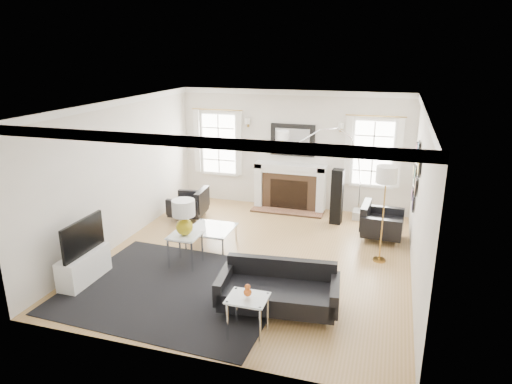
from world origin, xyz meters
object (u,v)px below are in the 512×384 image
(fireplace, at_px, (290,187))
(armchair_left, at_px, (191,205))
(coffee_table, at_px, (211,230))
(sofa, at_px, (279,290))
(arc_floor_lamp, at_px, (328,171))
(gourd_lamp, at_px, (184,215))
(armchair_right, at_px, (379,223))

(fireplace, bearing_deg, armchair_left, -147.41)
(armchair_left, height_order, coffee_table, armchair_left)
(sofa, xyz_separation_m, arc_floor_lamp, (0.15, 3.67, 0.89))
(coffee_table, relative_size, arc_floor_lamp, 0.38)
(gourd_lamp, height_order, arc_floor_lamp, arc_floor_lamp)
(armchair_left, bearing_deg, coffee_table, -51.13)
(gourd_lamp, relative_size, arc_floor_lamp, 0.29)
(coffee_table, distance_m, gourd_lamp, 1.10)
(fireplace, distance_m, arc_floor_lamp, 1.39)
(gourd_lamp, bearing_deg, armchair_right, 34.35)
(sofa, height_order, coffee_table, sofa)
(armchair_left, xyz_separation_m, arc_floor_lamp, (3.00, 0.56, 0.88))
(sofa, bearing_deg, coffee_table, 134.58)
(fireplace, xyz_separation_m, arc_floor_lamp, (0.99, -0.73, 0.65))
(sofa, distance_m, gourd_lamp, 2.24)
(armchair_right, bearing_deg, gourd_lamp, -145.65)
(sofa, bearing_deg, gourd_lamp, 154.40)
(sofa, relative_size, coffee_table, 2.19)
(coffee_table, bearing_deg, armchair_right, 22.64)
(armchair_right, distance_m, coffee_table, 3.37)
(coffee_table, bearing_deg, armchair_left, 128.87)
(sofa, relative_size, armchair_left, 2.02)
(armchair_left, height_order, gourd_lamp, gourd_lamp)
(coffee_table, relative_size, gourd_lamp, 1.30)
(fireplace, bearing_deg, armchair_right, -30.50)
(coffee_table, bearing_deg, sofa, -45.42)
(armchair_left, distance_m, arc_floor_lamp, 3.17)
(fireplace, xyz_separation_m, coffee_table, (-0.97, -2.56, -0.20))
(coffee_table, distance_m, arc_floor_lamp, 2.82)
(gourd_lamp, distance_m, arc_floor_lamp, 3.46)
(sofa, bearing_deg, fireplace, 100.79)
(fireplace, relative_size, sofa, 0.93)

